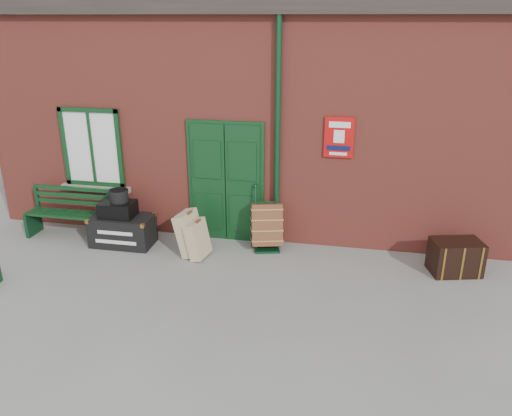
% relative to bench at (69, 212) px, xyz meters
% --- Properties ---
extents(ground, '(80.00, 80.00, 0.00)m').
position_rel_bench_xyz_m(ground, '(3.27, -1.01, -0.49)').
color(ground, gray).
rests_on(ground, ground).
extents(station_building, '(10.30, 4.30, 4.36)m').
position_rel_bench_xyz_m(station_building, '(3.27, 2.48, 1.67)').
color(station_building, '#A44134').
rests_on(station_building, ground).
extents(bench, '(1.58, 0.50, 0.98)m').
position_rel_bench_xyz_m(bench, '(0.00, 0.00, 0.00)').
color(bench, '#0E3618').
rests_on(bench, ground).
extents(houdini_trunk, '(1.12, 0.62, 0.56)m').
position_rel_bench_xyz_m(houdini_trunk, '(1.15, -0.18, -0.21)').
color(houdini_trunk, black).
rests_on(houdini_trunk, ground).
extents(strongbox, '(0.62, 0.45, 0.28)m').
position_rel_bench_xyz_m(strongbox, '(1.10, -0.18, 0.20)').
color(strongbox, black).
rests_on(strongbox, houdini_trunk).
extents(hatbox, '(0.34, 0.34, 0.22)m').
position_rel_bench_xyz_m(hatbox, '(1.13, -0.15, 0.46)').
color(hatbox, black).
rests_on(hatbox, strongbox).
extents(suitcase_back, '(0.48, 0.60, 0.79)m').
position_rel_bench_xyz_m(suitcase_back, '(2.49, -0.30, -0.10)').
color(suitcase_back, tan).
rests_on(suitcase_back, ground).
extents(suitcase_front, '(0.40, 0.54, 0.68)m').
position_rel_bench_xyz_m(suitcase_front, '(2.67, -0.40, -0.15)').
color(suitcase_front, tan).
rests_on(suitcase_front, ground).
extents(porter_trolley, '(0.68, 0.71, 1.13)m').
position_rel_bench_xyz_m(porter_trolley, '(3.78, 0.22, -0.05)').
color(porter_trolley, '#0D351B').
rests_on(porter_trolley, ground).
extents(dark_trunk, '(0.89, 0.69, 0.57)m').
position_rel_bench_xyz_m(dark_trunk, '(7.00, -0.14, -0.21)').
color(dark_trunk, black).
rests_on(dark_trunk, ground).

